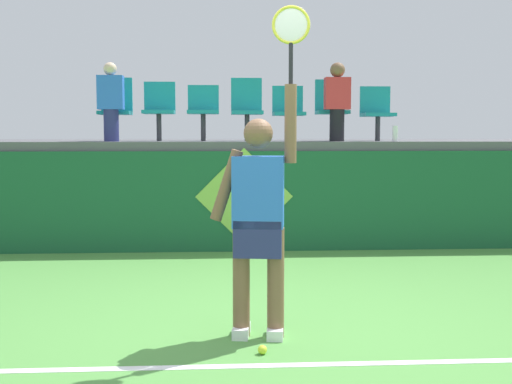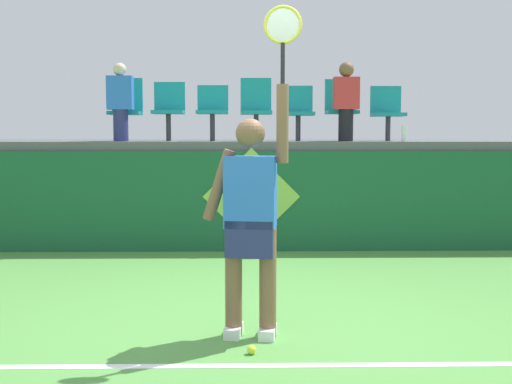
{
  "view_description": "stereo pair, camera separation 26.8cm",
  "coord_description": "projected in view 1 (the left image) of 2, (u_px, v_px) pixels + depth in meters",
  "views": [
    {
      "loc": [
        -0.44,
        -5.01,
        1.56
      ],
      "look_at": [
        -0.07,
        1.24,
        0.99
      ],
      "focal_mm": 45.84,
      "sensor_mm": 36.0,
      "label": 1
    },
    {
      "loc": [
        -0.17,
        -5.02,
        1.56
      ],
      "look_at": [
        -0.07,
        1.24,
        0.99
      ],
      "focal_mm": 45.84,
      "sensor_mm": 36.0,
      "label": 2
    }
  ],
  "objects": [
    {
      "name": "ground_plane",
      "position": [
        274.0,
        330.0,
        5.15
      ],
      "size": [
        40.0,
        40.0,
        0.0
      ],
      "primitive_type": "plane",
      "color": "#519342"
    },
    {
      "name": "court_back_wall",
      "position": [
        251.0,
        201.0,
        8.6
      ],
      "size": [
        12.62,
        0.2,
        1.31
      ],
      "primitive_type": "cube",
      "color": "#195633",
      "rests_on": "ground_plane"
    },
    {
      "name": "spectator_platform",
      "position": [
        245.0,
        144.0,
        10.06
      ],
      "size": [
        12.62,
        3.16,
        0.12
      ],
      "primitive_type": "cube",
      "color": "#56565B",
      "rests_on": "court_back_wall"
    },
    {
      "name": "court_baseline_stripe",
      "position": [
        284.0,
        365.0,
        4.38
      ],
      "size": [
        11.35,
        0.08,
        0.01
      ],
      "primitive_type": "cube",
      "color": "white",
      "rests_on": "ground_plane"
    },
    {
      "name": "tennis_player",
      "position": [
        259.0,
        215.0,
        4.92
      ],
      "size": [
        0.75,
        0.31,
        2.48
      ],
      "color": "white",
      "rests_on": "ground_plane"
    },
    {
      "name": "tennis_ball",
      "position": [
        262.0,
        350.0,
        4.6
      ],
      "size": [
        0.07,
        0.07,
        0.07
      ],
      "primitive_type": "sphere",
      "color": "#D1E533",
      "rests_on": "ground_plane"
    },
    {
      "name": "water_bottle",
      "position": [
        395.0,
        134.0,
        8.69
      ],
      "size": [
        0.07,
        0.07,
        0.21
      ],
      "primitive_type": "cylinder",
      "color": "white",
      "rests_on": "spectator_platform"
    },
    {
      "name": "stadium_chair_0",
      "position": [
        116.0,
        106.0,
        9.14
      ],
      "size": [
        0.44,
        0.42,
        0.89
      ],
      "color": "#38383D",
      "rests_on": "spectator_platform"
    },
    {
      "name": "stadium_chair_1",
      "position": [
        159.0,
        107.0,
        9.17
      ],
      "size": [
        0.44,
        0.42,
        0.84
      ],
      "color": "#38383D",
      "rests_on": "spectator_platform"
    },
    {
      "name": "stadium_chair_2",
      "position": [
        203.0,
        109.0,
        9.21
      ],
      "size": [
        0.44,
        0.42,
        0.79
      ],
      "color": "#38383D",
      "rests_on": "spectator_platform"
    },
    {
      "name": "stadium_chair_3",
      "position": [
        247.0,
        106.0,
        9.25
      ],
      "size": [
        0.44,
        0.42,
        0.9
      ],
      "color": "#38383D",
      "rests_on": "spectator_platform"
    },
    {
      "name": "stadium_chair_4",
      "position": [
        288.0,
        110.0,
        9.28
      ],
      "size": [
        0.44,
        0.42,
        0.79
      ],
      "color": "#38383D",
      "rests_on": "spectator_platform"
    },
    {
      "name": "stadium_chair_5",
      "position": [
        331.0,
        107.0,
        9.32
      ],
      "size": [
        0.44,
        0.42,
        0.88
      ],
      "color": "#38383D",
      "rests_on": "spectator_platform"
    },
    {
      "name": "stadium_chair_6",
      "position": [
        377.0,
        110.0,
        9.36
      ],
      "size": [
        0.44,
        0.42,
        0.78
      ],
      "color": "#38383D",
      "rests_on": "spectator_platform"
    },
    {
      "name": "spectator_0",
      "position": [
        337.0,
        100.0,
        8.87
      ],
      "size": [
        0.34,
        0.2,
        1.07
      ],
      "color": "black",
      "rests_on": "spectator_platform"
    },
    {
      "name": "spectator_1",
      "position": [
        111.0,
        101.0,
        8.72
      ],
      "size": [
        0.34,
        0.2,
        1.05
      ],
      "color": "navy",
      "rests_on": "spectator_platform"
    },
    {
      "name": "wall_signage_mount",
      "position": [
        244.0,
        251.0,
        8.55
      ],
      "size": [
        1.27,
        0.01,
        1.36
      ],
      "color": "#195633",
      "rests_on": "ground_plane"
    }
  ]
}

